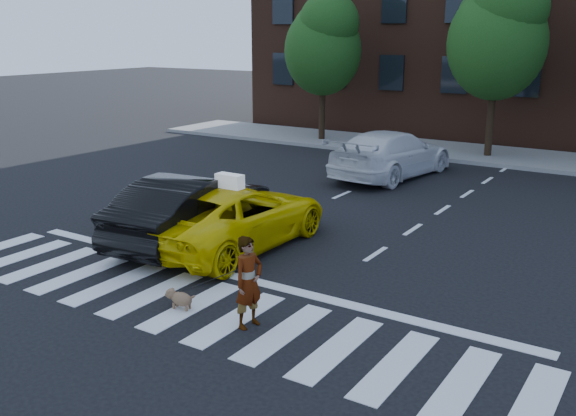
{
  "coord_description": "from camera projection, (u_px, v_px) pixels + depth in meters",
  "views": [
    {
      "loc": [
        7.29,
        -8.13,
        4.83
      ],
      "look_at": [
        -0.02,
        3.27,
        1.1
      ],
      "focal_mm": 40.0,
      "sensor_mm": 36.0,
      "label": 1
    }
  ],
  "objects": [
    {
      "name": "ground",
      "position": [
        192.0,
        306.0,
        11.67
      ],
      "size": [
        120.0,
        120.0,
        0.0
      ],
      "primitive_type": "plane",
      "color": "black",
      "rests_on": "ground"
    },
    {
      "name": "crosswalk",
      "position": [
        192.0,
        306.0,
        11.67
      ],
      "size": [
        13.0,
        2.4,
        0.01
      ],
      "primitive_type": "cube",
      "color": "silver",
      "rests_on": "ground"
    },
    {
      "name": "stop_line",
      "position": [
        244.0,
        279.0,
        12.97
      ],
      "size": [
        12.0,
        0.3,
        0.01
      ],
      "primitive_type": "cube",
      "color": "silver",
      "rests_on": "ground"
    },
    {
      "name": "sidewalk_far",
      "position": [
        478.0,
        154.0,
        25.86
      ],
      "size": [
        30.0,
        4.0,
        0.15
      ],
      "primitive_type": "cube",
      "color": "slate",
      "rests_on": "ground"
    },
    {
      "name": "building",
      "position": [
        535.0,
        6.0,
        30.38
      ],
      "size": [
        26.0,
        10.0,
        12.0
      ],
      "primitive_type": "cube",
      "color": "#49281A",
      "rests_on": "ground"
    },
    {
      "name": "tree_left",
      "position": [
        324.0,
        41.0,
        27.92
      ],
      "size": [
        3.39,
        3.38,
        6.5
      ],
      "color": "black",
      "rests_on": "ground"
    },
    {
      "name": "tree_mid",
      "position": [
        499.0,
        31.0,
        23.91
      ],
      "size": [
        3.69,
        3.69,
        7.1
      ],
      "color": "black",
      "rests_on": "ground"
    },
    {
      "name": "taxi",
      "position": [
        236.0,
        216.0,
        14.81
      ],
      "size": [
        2.42,
        5.16,
        1.43
      ],
      "primitive_type": "imported",
      "rotation": [
        0.0,
        0.0,
        3.13
      ],
      "color": "#E6C904",
      "rests_on": "ground"
    },
    {
      "name": "black_sedan",
      "position": [
        192.0,
        208.0,
        15.12
      ],
      "size": [
        2.22,
        5.05,
        1.61
      ],
      "primitive_type": "imported",
      "rotation": [
        0.0,
        0.0,
        3.25
      ],
      "color": "black",
      "rests_on": "ground"
    },
    {
      "name": "white_suv",
      "position": [
        391.0,
        154.0,
        21.93
      ],
      "size": [
        2.88,
        5.72,
        1.59
      ],
      "primitive_type": "imported",
      "rotation": [
        0.0,
        0.0,
        3.02
      ],
      "color": "silver",
      "rests_on": "ground"
    },
    {
      "name": "woman",
      "position": [
        249.0,
        282.0,
        10.69
      ],
      "size": [
        0.48,
        0.64,
        1.6
      ],
      "primitive_type": "imported",
      "rotation": [
        0.0,
        0.0,
        1.39
      ],
      "color": "#999999",
      "rests_on": "ground"
    },
    {
      "name": "dog",
      "position": [
        179.0,
        298.0,
        11.51
      ],
      "size": [
        0.63,
        0.31,
        0.36
      ],
      "rotation": [
        0.0,
        0.0,
        0.16
      ],
      "color": "#916E49",
      "rests_on": "ground"
    },
    {
      "name": "taxi_sign",
      "position": [
        230.0,
        181.0,
        14.41
      ],
      "size": [
        0.65,
        0.29,
        0.32
      ],
      "primitive_type": "cube",
      "rotation": [
        0.0,
        0.0,
        3.13
      ],
      "color": "white",
      "rests_on": "taxi"
    }
  ]
}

